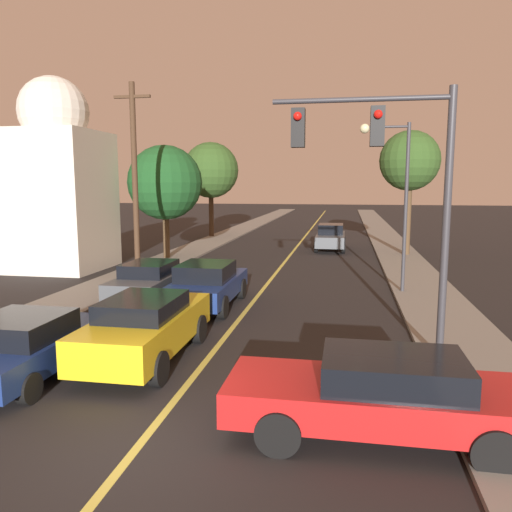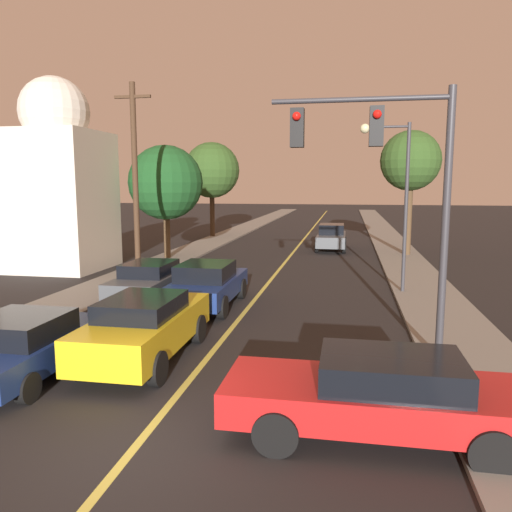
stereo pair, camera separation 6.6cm
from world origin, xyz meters
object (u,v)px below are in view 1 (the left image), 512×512
object	(u,v)px
car_crossing_right	(383,394)
streetlamp_right	(394,183)
car_outer_lane_second	(151,280)
traffic_signal_mast	(391,169)
domed_building_left	(57,182)
car_near_lane_front	(146,326)
car_far_oncoming	(331,237)
tree_left_near	(165,183)
tree_left_far	(211,170)
car_outer_lane_front	(25,345)
utility_pole_left	(135,179)
car_near_lane_second	(207,284)
tree_right_near	(410,162)

from	to	relation	value
car_crossing_right	streetlamp_right	size ratio (longest dim) A/B	0.80
car_outer_lane_second	streetlamp_right	xyz separation A→B (m)	(8.66, 2.82, 3.50)
traffic_signal_mast	domed_building_left	xyz separation A→B (m)	(-14.99, 10.61, -0.23)
car_near_lane_front	domed_building_left	xyz separation A→B (m)	(-9.36, 11.71, 3.48)
car_near_lane_front	car_crossing_right	size ratio (longest dim) A/B	0.93
car_far_oncoming	traffic_signal_mast	size ratio (longest dim) A/B	0.77
tree_left_near	tree_left_far	xyz separation A→B (m)	(-0.64, 11.94, 1.00)
car_near_lane_front	car_outer_lane_front	distance (m)	2.66
car_crossing_right	traffic_signal_mast	world-z (taller)	traffic_signal_mast
car_near_lane_front	traffic_signal_mast	bearing A→B (deg)	11.02
car_crossing_right	traffic_signal_mast	size ratio (longest dim) A/B	0.82
utility_pole_left	domed_building_left	xyz separation A→B (m)	(-5.08, 2.36, -0.11)
car_near_lane_front	utility_pole_left	xyz separation A→B (m)	(-4.27, 9.35, 3.60)
traffic_signal_mast	domed_building_left	size ratio (longest dim) A/B	0.67
streetlamp_right	car_near_lane_second	bearing A→B (deg)	-152.28
car_near_lane_front	domed_building_left	world-z (taller)	domed_building_left
tree_left_far	tree_right_near	size ratio (longest dim) A/B	1.03
car_crossing_right	streetlamp_right	bearing A→B (deg)	-5.37
car_near_lane_second	car_near_lane_front	bearing A→B (deg)	-90.00
tree_left_far	car_near_lane_second	bearing A→B (deg)	-75.12
car_outer_lane_second	car_far_oncoming	world-z (taller)	car_far_oncoming
car_crossing_right	car_near_lane_second	bearing A→B (deg)	33.08
car_crossing_right	tree_right_near	world-z (taller)	tree_right_near
tree_right_near	car_far_oncoming	bearing A→B (deg)	154.56
car_near_lane_front	car_crossing_right	world-z (taller)	car_near_lane_front
car_near_lane_second	car_outer_lane_second	world-z (taller)	car_near_lane_second
car_outer_lane_front	tree_right_near	world-z (taller)	tree_right_near
car_far_oncoming	tree_left_far	world-z (taller)	tree_left_far
car_crossing_right	traffic_signal_mast	bearing A→B (deg)	-4.50
car_outer_lane_front	tree_left_near	distance (m)	17.70
car_outer_lane_second	car_crossing_right	bearing A→B (deg)	-49.05
car_crossing_right	car_near_lane_front	bearing A→B (deg)	61.92
car_near_lane_second	domed_building_left	size ratio (longest dim) A/B	0.50
car_outer_lane_front	traffic_signal_mast	xyz separation A→B (m)	(7.88, 2.51, 3.85)
car_near_lane_second	car_crossing_right	size ratio (longest dim) A/B	0.91
utility_pole_left	tree_left_near	bearing A→B (deg)	99.03
tree_left_near	domed_building_left	size ratio (longest dim) A/B	0.67
car_far_oncoming	tree_left_near	size ratio (longest dim) A/B	0.77
car_near_lane_front	car_far_oncoming	bearing A→B (deg)	80.17
car_near_lane_second	streetlamp_right	distance (m)	8.03
domed_building_left	car_outer_lane_front	bearing A→B (deg)	-61.54
car_near_lane_second	tree_right_near	world-z (taller)	tree_right_near
car_outer_lane_second	streetlamp_right	bearing A→B (deg)	18.07
car_outer_lane_second	tree_left_far	bearing A→B (deg)	99.59
domed_building_left	traffic_signal_mast	bearing A→B (deg)	-35.28
car_crossing_right	tree_left_far	size ratio (longest dim) A/B	0.69
utility_pole_left	tree_right_near	bearing A→B (deg)	38.74
car_outer_lane_second	tree_left_near	bearing A→B (deg)	107.23
traffic_signal_mast	streetlamp_right	xyz separation A→B (m)	(0.78, 7.61, -0.29)
car_far_oncoming	tree_left_far	bearing A→B (deg)	-32.38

